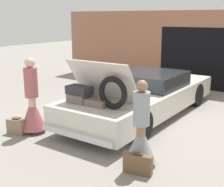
# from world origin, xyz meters

# --- Properties ---
(ground_plane) EXTENTS (40.00, 40.00, 0.00)m
(ground_plane) POSITION_xyz_m (0.00, 0.00, 0.00)
(ground_plane) COLOR gray
(garage_wall_back) EXTENTS (12.00, 0.14, 2.80)m
(garage_wall_back) POSITION_xyz_m (0.00, 3.94, 1.39)
(garage_wall_back) COLOR #9E664C
(garage_wall_back) RESTS_ON ground_plane
(car) EXTENTS (1.92, 5.46, 1.68)m
(car) POSITION_xyz_m (-0.00, -0.02, 0.54)
(car) COLOR silver
(car) RESTS_ON ground_plane
(person_left) EXTENTS (0.57, 0.57, 1.71)m
(person_left) POSITION_xyz_m (-1.40, -2.59, 0.62)
(person_left) COLOR beige
(person_left) RESTS_ON ground_plane
(person_right) EXTENTS (0.55, 0.55, 1.54)m
(person_right) POSITION_xyz_m (1.40, -2.61, 0.55)
(person_right) COLOR #997051
(person_right) RESTS_ON ground_plane
(suitcase_beside_left_person) EXTENTS (0.46, 0.30, 0.37)m
(suitcase_beside_left_person) POSITION_xyz_m (-1.65, -2.86, 0.17)
(suitcase_beside_left_person) COLOR #8C7259
(suitcase_beside_left_person) RESTS_ON ground_plane
(suitcase_beside_right_person) EXTENTS (0.51, 0.22, 0.38)m
(suitcase_beside_right_person) POSITION_xyz_m (1.53, -2.93, 0.18)
(suitcase_beside_right_person) COLOR brown
(suitcase_beside_right_person) RESTS_ON ground_plane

